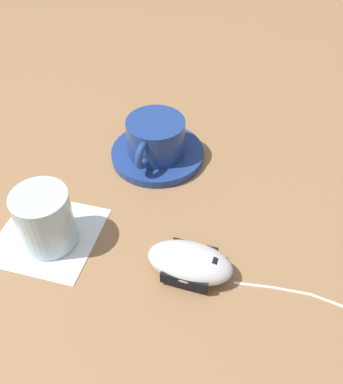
# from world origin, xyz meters

# --- Properties ---
(ground_plane) EXTENTS (3.00, 3.00, 0.00)m
(ground_plane) POSITION_xyz_m (0.00, 0.00, 0.00)
(ground_plane) COLOR olive
(saucer) EXTENTS (0.15, 0.15, 0.01)m
(saucer) POSITION_xyz_m (0.01, 0.09, 0.01)
(saucer) COLOR navy
(saucer) RESTS_ON ground
(coffee_cup) EXTENTS (0.09, 0.11, 0.06)m
(coffee_cup) POSITION_xyz_m (0.01, 0.08, 0.04)
(coffee_cup) COLOR navy
(coffee_cup) RESTS_ON saucer
(computer_mouse) EXTENTS (0.11, 0.08, 0.04)m
(computer_mouse) POSITION_xyz_m (0.08, -0.13, 0.02)
(computer_mouse) COLOR silver
(computer_mouse) RESTS_ON ground
(napkin_under_glass) EXTENTS (0.15, 0.15, 0.00)m
(napkin_under_glass) POSITION_xyz_m (-0.11, -0.09, 0.00)
(napkin_under_glass) COLOR white
(napkin_under_glass) RESTS_ON ground
(drinking_glass) EXTENTS (0.07, 0.07, 0.08)m
(drinking_glass) POSITION_xyz_m (-0.11, -0.10, 0.04)
(drinking_glass) COLOR silver
(drinking_glass) RESTS_ON napkin_under_glass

